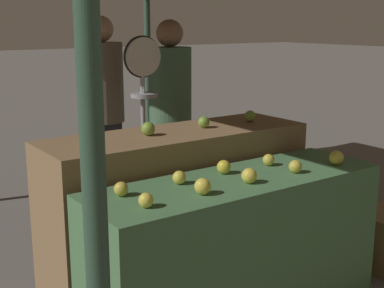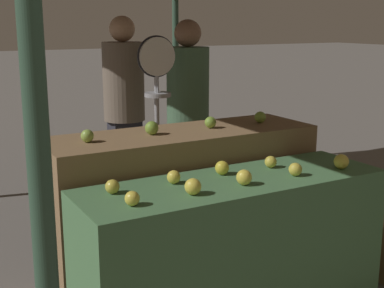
# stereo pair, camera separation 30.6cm
# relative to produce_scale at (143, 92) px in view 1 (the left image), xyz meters

# --- Properties ---
(display_counter_front) EXTENTS (1.75, 0.55, 0.83)m
(display_counter_front) POSITION_rel_produce_scale_xyz_m (-0.17, -1.30, -0.74)
(display_counter_front) COLOR #4C7A4C
(display_counter_front) RESTS_ON ground_plane
(display_counter_back) EXTENTS (1.75, 0.55, 0.99)m
(display_counter_back) POSITION_rel_produce_scale_xyz_m (-0.17, -0.70, -0.66)
(display_counter_back) COLOR olive
(display_counter_back) RESTS_ON ground_plane
(apple_front_0) EXTENTS (0.07, 0.07, 0.07)m
(apple_front_0) POSITION_rel_produce_scale_xyz_m (-0.81, -1.41, -0.29)
(apple_front_0) COLOR yellow
(apple_front_0) RESTS_ON display_counter_front
(apple_front_1) EXTENTS (0.08, 0.08, 0.08)m
(apple_front_1) POSITION_rel_produce_scale_xyz_m (-0.49, -1.41, -0.28)
(apple_front_1) COLOR yellow
(apple_front_1) RESTS_ON display_counter_front
(apple_front_2) EXTENTS (0.08, 0.08, 0.08)m
(apple_front_2) POSITION_rel_produce_scale_xyz_m (-0.18, -1.40, -0.28)
(apple_front_2) COLOR yellow
(apple_front_2) RESTS_ON display_counter_front
(apple_front_3) EXTENTS (0.08, 0.08, 0.08)m
(apple_front_3) POSITION_rel_produce_scale_xyz_m (0.17, -1.40, -0.29)
(apple_front_3) COLOR gold
(apple_front_3) RESTS_ON display_counter_front
(apple_front_4) EXTENTS (0.09, 0.09, 0.09)m
(apple_front_4) POSITION_rel_produce_scale_xyz_m (0.50, -1.42, -0.28)
(apple_front_4) COLOR yellow
(apple_front_4) RESTS_ON display_counter_front
(apple_front_5) EXTENTS (0.07, 0.07, 0.07)m
(apple_front_5) POSITION_rel_produce_scale_xyz_m (-0.83, -1.20, -0.29)
(apple_front_5) COLOR gold
(apple_front_5) RESTS_ON display_counter_front
(apple_front_6) EXTENTS (0.07, 0.07, 0.07)m
(apple_front_6) POSITION_rel_produce_scale_xyz_m (-0.49, -1.20, -0.29)
(apple_front_6) COLOR yellow
(apple_front_6) RESTS_ON display_counter_front
(apple_front_7) EXTENTS (0.08, 0.08, 0.08)m
(apple_front_7) POSITION_rel_produce_scale_xyz_m (-0.17, -1.18, -0.28)
(apple_front_7) COLOR gold
(apple_front_7) RESTS_ON display_counter_front
(apple_front_8) EXTENTS (0.07, 0.07, 0.07)m
(apple_front_8) POSITION_rel_produce_scale_xyz_m (0.15, -1.20, -0.29)
(apple_front_8) COLOR gold
(apple_front_8) RESTS_ON display_counter_front
(apple_back_0) EXTENTS (0.08, 0.08, 0.08)m
(apple_back_0) POSITION_rel_produce_scale_xyz_m (-0.79, -0.71, -0.12)
(apple_back_0) COLOR #8EB247
(apple_back_0) RESTS_ON display_counter_back
(apple_back_1) EXTENTS (0.08, 0.08, 0.08)m
(apple_back_1) POSITION_rel_produce_scale_xyz_m (-0.38, -0.70, -0.12)
(apple_back_1) COLOR #7AA338
(apple_back_1) RESTS_ON display_counter_back
(apple_back_2) EXTENTS (0.08, 0.08, 0.08)m
(apple_back_2) POSITION_rel_produce_scale_xyz_m (0.04, -0.70, -0.12)
(apple_back_2) COLOR #7AA338
(apple_back_2) RESTS_ON display_counter_back
(apple_back_3) EXTENTS (0.08, 0.08, 0.08)m
(apple_back_3) POSITION_rel_produce_scale_xyz_m (0.44, -0.70, -0.12)
(apple_back_3) COLOR #84AD3D
(apple_back_3) RESTS_ON display_counter_back
(produce_scale) EXTENTS (0.31, 0.20, 1.57)m
(produce_scale) POSITION_rel_produce_scale_xyz_m (0.00, 0.00, 0.00)
(produce_scale) COLOR #99999E
(produce_scale) RESTS_ON ground_plane
(person_vendor_at_scale) EXTENTS (0.39, 0.39, 1.68)m
(person_vendor_at_scale) POSITION_rel_produce_scale_xyz_m (0.41, 0.26, -0.18)
(person_vendor_at_scale) COLOR #2D2D38
(person_vendor_at_scale) RESTS_ON ground_plane
(person_customer_left) EXTENTS (0.40, 0.40, 1.71)m
(person_customer_left) POSITION_rel_produce_scale_xyz_m (0.07, 0.83, -0.16)
(person_customer_left) COLOR #2D2D38
(person_customer_left) RESTS_ON ground_plane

